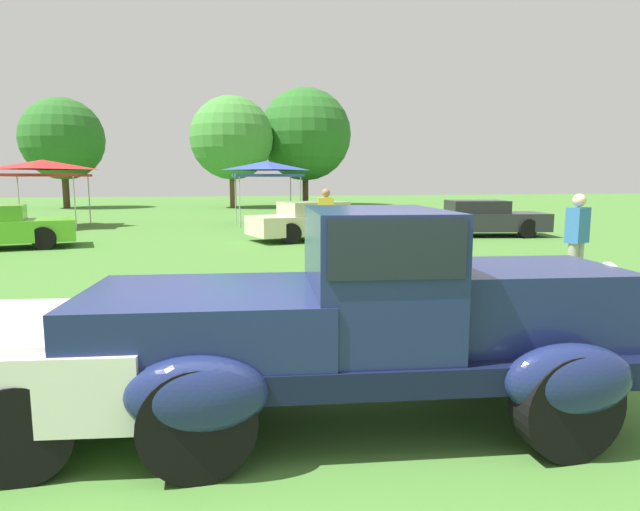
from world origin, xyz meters
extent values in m
plane|color=#42752D|center=(0.00, 0.00, 0.00)|extent=(120.00, 120.00, 0.00)
cube|color=black|center=(0.52, 0.31, 0.56)|extent=(4.34, 1.92, 0.20)
cube|color=navy|center=(1.77, 0.16, 0.94)|extent=(1.67, 1.27, 0.60)
ellipsoid|color=silver|center=(2.56, 0.07, 0.92)|extent=(0.22, 0.54, 0.68)
cube|color=navy|center=(0.63, 0.29, 1.18)|extent=(1.16, 1.48, 1.04)
cube|color=black|center=(0.63, 0.29, 1.48)|extent=(1.07, 1.51, 0.40)
cube|color=navy|center=(-0.66, 0.45, 0.86)|extent=(1.98, 1.61, 0.48)
ellipsoid|color=navy|center=(1.92, 0.87, 0.56)|extent=(0.96, 0.47, 0.52)
ellipsoid|color=navy|center=(1.75, -0.56, 0.56)|extent=(0.96, 0.47, 0.52)
ellipsoid|color=navy|center=(-0.57, 1.16, 0.56)|extent=(0.96, 0.47, 0.52)
ellipsoid|color=navy|center=(-0.74, -0.27, 0.56)|extent=(0.96, 0.47, 0.52)
sphere|color=silver|center=(2.66, 0.50, 1.00)|extent=(0.18, 0.18, 0.18)
cylinder|color=black|center=(1.92, 0.87, 0.38)|extent=(0.76, 0.24, 0.76)
cylinder|color=black|center=(1.75, -0.56, 0.38)|extent=(0.76, 0.24, 0.76)
cylinder|color=black|center=(-0.57, 1.16, 0.38)|extent=(0.76, 0.24, 0.76)
cylinder|color=black|center=(-0.74, -0.27, 0.38)|extent=(0.76, 0.24, 0.76)
cube|color=silver|center=(-1.84, 0.71, 0.77)|extent=(1.87, 1.67, 0.20)
cube|color=silver|center=(-0.90, 0.58, 0.28)|extent=(0.33, 1.65, 0.12)
cylinder|color=black|center=(-1.62, 1.46, 0.33)|extent=(0.66, 0.20, 0.66)
cylinder|color=black|center=(-1.84, -0.07, 0.33)|extent=(0.66, 0.20, 0.66)
cylinder|color=black|center=(-4.92, 12.37, 0.32)|extent=(0.64, 0.22, 0.64)
cube|color=beige|center=(3.02, 13.29, 0.50)|extent=(4.72, 2.77, 0.60)
cube|color=#B3AB8E|center=(2.85, 13.25, 1.00)|extent=(2.26, 1.90, 0.44)
cylinder|color=black|center=(4.51, 12.89, 0.32)|extent=(0.64, 0.22, 0.64)
cylinder|color=black|center=(1.94, 12.20, 0.32)|extent=(0.64, 0.22, 0.64)
cube|color=#28282D|center=(8.72, 13.11, 0.50)|extent=(4.53, 2.43, 0.60)
cube|color=black|center=(8.55, 13.14, 1.00)|extent=(2.12, 1.76, 0.44)
cylinder|color=black|center=(9.85, 12.12, 0.32)|extent=(0.64, 0.22, 0.64)
cylinder|color=black|center=(7.31, 12.59, 0.32)|extent=(0.64, 0.22, 0.64)
cylinder|color=#9E998E|center=(5.46, 4.22, 0.43)|extent=(0.16, 0.16, 0.86)
cylinder|color=#9E998E|center=(5.64, 4.30, 0.43)|extent=(0.16, 0.16, 0.86)
cube|color=#336BB2|center=(5.55, 4.26, 1.16)|extent=(0.46, 0.39, 0.60)
sphere|color=beige|center=(5.55, 4.26, 1.58)|extent=(0.22, 0.22, 0.22)
cylinder|color=#7F7056|center=(2.64, 10.09, 0.43)|extent=(0.16, 0.16, 0.86)
cylinder|color=#7F7056|center=(2.44, 10.13, 0.43)|extent=(0.16, 0.16, 0.86)
cube|color=gold|center=(2.54, 10.11, 1.16)|extent=(0.44, 0.31, 0.60)
sphere|color=#936B4C|center=(2.54, 10.11, 1.58)|extent=(0.22, 0.22, 0.22)
cylinder|color=#B7B7BC|center=(-5.37, 21.31, 1.02)|extent=(0.05, 0.05, 2.05)
cylinder|color=#B7B7BC|center=(-5.37, 18.52, 1.02)|extent=(0.05, 0.05, 2.05)
cylinder|color=#B7B7BC|center=(-8.16, 21.31, 1.02)|extent=(0.05, 0.05, 2.05)
cube|color=red|center=(-6.77, 19.91, 2.10)|extent=(3.10, 3.10, 0.10)
pyramid|color=red|center=(-6.77, 19.91, 2.52)|extent=(3.03, 3.03, 0.38)
cylinder|color=#B7B7BC|center=(3.39, 20.84, 1.02)|extent=(0.05, 0.05, 2.05)
cylinder|color=#B7B7BC|center=(3.39, 18.33, 1.02)|extent=(0.05, 0.05, 2.05)
cylinder|color=#B7B7BC|center=(0.87, 20.84, 1.02)|extent=(0.05, 0.05, 2.05)
cylinder|color=#B7B7BC|center=(0.87, 18.33, 1.02)|extent=(0.05, 0.05, 2.05)
cube|color=#2D429E|center=(2.13, 19.59, 2.10)|extent=(2.79, 2.79, 0.10)
pyramid|color=#2D429E|center=(2.13, 19.59, 2.52)|extent=(2.74, 2.74, 0.38)
cylinder|color=#47331E|center=(-9.57, 35.91, 1.57)|extent=(0.44, 0.44, 3.14)
sphere|color=#286623|center=(-9.57, 35.91, 4.63)|extent=(5.44, 5.44, 5.44)
cylinder|color=brown|center=(1.55, 33.97, 1.59)|extent=(0.44, 0.44, 3.18)
sphere|color=#428938|center=(1.55, 33.97, 4.73)|extent=(5.63, 5.63, 5.63)
cylinder|color=#47331E|center=(7.05, 36.07, 1.69)|extent=(0.44, 0.44, 3.37)
sphere|color=#286623|center=(7.05, 36.07, 5.23)|extent=(6.74, 6.74, 6.74)
camera|label=1|loc=(-0.69, -3.63, 1.92)|focal=30.12mm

